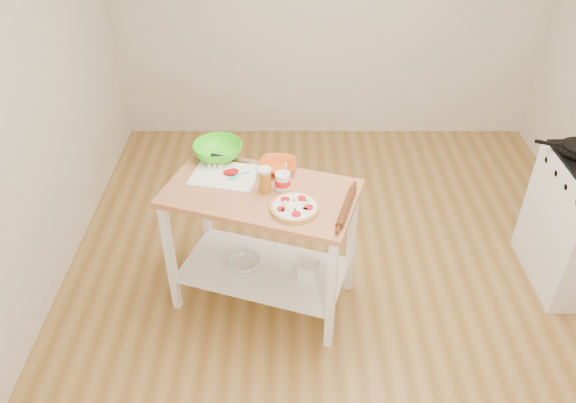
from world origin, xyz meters
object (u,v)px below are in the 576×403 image
(spatula, at_px, (238,176))
(rolling_pin, at_px, (346,207))
(beer_pint, at_px, (265,180))
(yogurt_tub, at_px, (283,182))
(cutting_board, at_px, (225,175))
(shelf_glass_bowl, at_px, (244,263))
(prep_island, at_px, (262,224))
(knife, at_px, (225,157))
(green_bowl, at_px, (218,151))
(shelf_bin, at_px, (309,271))
(pizza, at_px, (295,207))
(orange_bowl, at_px, (278,166))

(spatula, xyz_separation_m, rolling_pin, (0.64, -0.33, 0.01))
(beer_pint, distance_m, yogurt_tub, 0.11)
(cutting_board, xyz_separation_m, shelf_glass_bowl, (0.10, -0.15, -0.61))
(prep_island, height_order, knife, knife)
(spatula, distance_m, green_bowl, 0.29)
(shelf_glass_bowl, relative_size, shelf_bin, 1.87)
(spatula, relative_size, shelf_bin, 1.13)
(green_bowl, xyz_separation_m, shelf_bin, (0.59, -0.46, -0.63))
(prep_island, distance_m, yogurt_tub, 0.34)
(pizza, relative_size, green_bowl, 0.89)
(pizza, bearing_deg, rolling_pin, -0.43)
(orange_bowl, height_order, rolling_pin, orange_bowl)
(yogurt_tub, relative_size, shelf_bin, 1.70)
(pizza, xyz_separation_m, beer_pint, (-0.18, 0.19, 0.06))
(cutting_board, bearing_deg, shelf_glass_bowl, -43.97)
(orange_bowl, bearing_deg, beer_pint, -107.65)
(knife, relative_size, orange_bowl, 1.14)
(rolling_pin, bearing_deg, shelf_glass_bowl, 161.76)
(knife, xyz_separation_m, orange_bowl, (0.35, -0.13, 0.01))
(beer_pint, bearing_deg, shelf_bin, -16.26)
(rolling_pin, bearing_deg, green_bowl, 144.20)
(spatula, relative_size, orange_bowl, 0.57)
(spatula, distance_m, rolling_pin, 0.72)
(spatula, xyz_separation_m, knife, (-0.10, 0.22, 0.00))
(shelf_bin, bearing_deg, orange_bowl, 122.71)
(prep_island, relative_size, knife, 4.85)
(prep_island, bearing_deg, knife, 124.68)
(knife, xyz_separation_m, shelf_bin, (0.55, -0.44, -0.60))
(orange_bowl, distance_m, yogurt_tub, 0.22)
(beer_pint, bearing_deg, pizza, -46.52)
(pizza, bearing_deg, shelf_glass_bowl, 148.40)
(knife, bearing_deg, spatula, -45.21)
(beer_pint, height_order, yogurt_tub, yogurt_tub)
(prep_island, xyz_separation_m, knife, (-0.25, 0.35, 0.27))
(orange_bowl, height_order, beer_pint, beer_pint)
(knife, bearing_deg, beer_pint, -32.99)
(cutting_board, bearing_deg, beer_pint, -20.98)
(spatula, bearing_deg, knife, 88.31)
(cutting_board, xyz_separation_m, shelf_bin, (0.53, -0.25, -0.59))
(beer_pint, bearing_deg, green_bowl, 129.77)
(orange_bowl, bearing_deg, shelf_bin, -57.29)
(yogurt_tub, bearing_deg, rolling_pin, -29.19)
(green_bowl, xyz_separation_m, rolling_pin, (0.79, -0.57, -0.03))
(beer_pint, bearing_deg, knife, 127.42)
(shelf_bin, bearing_deg, green_bowl, 141.94)
(beer_pint, xyz_separation_m, yogurt_tub, (0.11, 0.02, -0.02))
(pizza, bearing_deg, yogurt_tub, 108.99)
(beer_pint, xyz_separation_m, shelf_glass_bowl, (-0.16, 0.02, -0.69))
(cutting_board, bearing_deg, green_bowl, 117.60)
(spatula, xyz_separation_m, beer_pint, (0.17, -0.14, 0.06))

